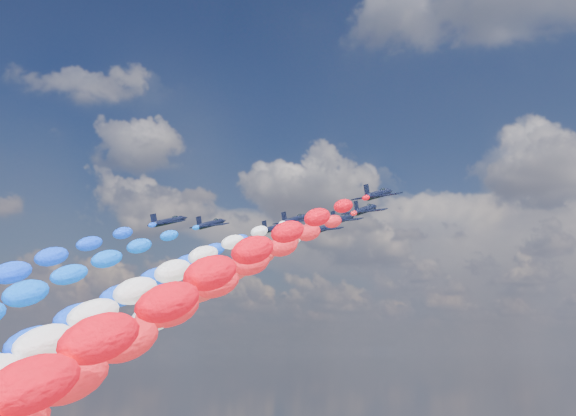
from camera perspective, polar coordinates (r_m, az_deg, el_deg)
The scene contains 14 objects.
jet_0 at distance 161.19m, azimuth -9.29°, elevation -1.04°, with size 9.03×12.11×2.67m, color black, non-canonical shape.
jet_1 at distance 163.16m, azimuth -6.03°, elevation -1.24°, with size 9.03×12.11×2.67m, color black, non-canonical shape.
jet_2 at distance 167.54m, azimuth -1.05°, elevation -1.56°, with size 9.03×12.11×2.67m, color black, non-canonical shape.
trail_2 at distance 119.46m, azimuth -17.48°, elevation -10.49°, with size 7.00×117.94×59.13m, color #1044F5, non-canonical shape.
jet_3 at distance 157.16m, azimuth 0.53°, elevation -0.93°, with size 9.03×12.11×2.67m, color black, non-canonical shape.
trail_3 at distance 108.09m, azimuth -16.84°, elevation -10.51°, with size 7.00×117.94×59.13m, color white, non-canonical shape.
jet_4 at distance 167.94m, azimuth 2.87°, elevation -1.57°, with size 9.03×12.11×2.67m, color black, non-canonical shape.
trail_4 at distance 116.81m, azimuth -11.99°, elevation -10.75°, with size 7.00×117.94×59.13m, color white, non-canonical shape.
jet_5 at distance 156.59m, azimuth 4.27°, elevation -0.86°, with size 9.03×12.11×2.67m, color black, non-canonical shape.
trail_5 at distance 104.64m, azimuth -11.54°, elevation -10.76°, with size 7.00×117.94×59.13m, color red, non-canonical shape.
jet_6 at distance 146.74m, azimuth 6.02°, elevation -0.13°, with size 9.03×12.11×2.67m, color black, non-canonical shape.
trail_6 at distance 93.73m, azimuth -10.55°, elevation -10.78°, with size 7.00×117.94×59.13m, color red, non-canonical shape.
jet_7 at distance 132.77m, azimuth 6.99°, elevation 1.06°, with size 9.03×12.11×2.67m, color black, non-canonical shape.
trail_7 at distance 79.40m, azimuth -11.88°, elevation -10.70°, with size 7.00×117.94×59.13m, color #F70717, non-canonical shape.
Camera 1 is at (80.96, -124.27, 76.98)m, focal length 45.81 mm.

